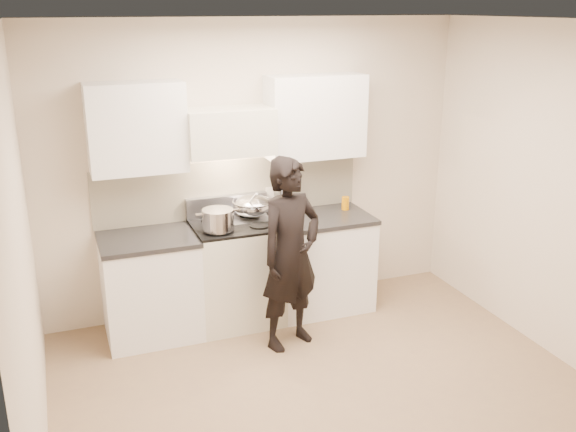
{
  "coord_description": "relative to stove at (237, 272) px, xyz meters",
  "views": [
    {
      "loc": [
        -1.77,
        -3.79,
        2.8
      ],
      "look_at": [
        0.06,
        1.05,
        1.09
      ],
      "focal_mm": 40.0,
      "sensor_mm": 36.0,
      "label": 1
    }
  ],
  "objects": [
    {
      "name": "room_shell",
      "position": [
        0.24,
        -1.05,
        1.12
      ],
      "size": [
        4.04,
        3.54,
        2.7
      ],
      "color": "beige",
      "rests_on": "ground"
    },
    {
      "name": "stove",
      "position": [
        0.0,
        0.0,
        0.0
      ],
      "size": [
        0.76,
        0.65,
        0.96
      ],
      "color": "beige",
      "rests_on": "ground"
    },
    {
      "name": "wok",
      "position": [
        0.19,
        0.1,
        0.58
      ],
      "size": [
        0.37,
        0.46,
        0.3
      ],
      "color": "#B2B1B8",
      "rests_on": "stove"
    },
    {
      "name": "spice_jar",
      "position": [
        0.65,
        0.16,
        0.49
      ],
      "size": [
        0.04,
        0.04,
        0.08
      ],
      "color": "orange",
      "rests_on": "counter_right"
    },
    {
      "name": "counter_left",
      "position": [
        -0.78,
        0.0,
        -0.01
      ],
      "size": [
        0.82,
        0.67,
        0.92
      ],
      "color": "white",
      "rests_on": "ground"
    },
    {
      "name": "counter_right",
      "position": [
        0.83,
        0.0,
        -0.01
      ],
      "size": [
        0.92,
        0.67,
        0.92
      ],
      "color": "white",
      "rests_on": "ground"
    },
    {
      "name": "stock_pot",
      "position": [
        -0.19,
        -0.14,
        0.57
      ],
      "size": [
        0.39,
        0.28,
        0.18
      ],
      "color": "#B2B1B8",
      "rests_on": "stove"
    },
    {
      "name": "ground_plane",
      "position": [
        0.3,
        -1.42,
        -0.47
      ],
      "size": [
        4.0,
        4.0,
        0.0
      ],
      "primitive_type": "plane",
      "color": "#856C4C"
    },
    {
      "name": "person",
      "position": [
        0.3,
        -0.58,
        0.35
      ],
      "size": [
        0.7,
        0.58,
        1.65
      ],
      "primitive_type": "imported",
      "rotation": [
        0.0,
        0.0,
        0.35
      ],
      "color": "black",
      "rests_on": "ground"
    },
    {
      "name": "utensil_crock",
      "position": [
        0.55,
        0.24,
        0.54
      ],
      "size": [
        0.12,
        0.12,
        0.31
      ],
      "color": "#9DA0AF",
      "rests_on": "counter_right"
    },
    {
      "name": "oil_glass",
      "position": [
        1.13,
        0.1,
        0.51
      ],
      "size": [
        0.07,
        0.07,
        0.13
      ],
      "color": "#C67802",
      "rests_on": "counter_right"
    }
  ]
}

